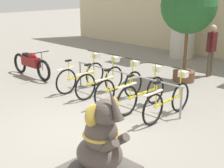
# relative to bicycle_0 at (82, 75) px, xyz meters

# --- Properties ---
(ground_plane) EXTENTS (60.00, 60.00, 0.00)m
(ground_plane) POSITION_rel_bicycle_0_xyz_m (2.10, -1.80, -0.42)
(ground_plane) COLOR gray
(bike_rack) EXTENTS (3.56, 0.05, 0.77)m
(bike_rack) POSITION_rel_bicycle_0_xyz_m (1.48, 0.15, 0.18)
(bike_rack) COLOR gray
(bike_rack) RESTS_ON ground_plane
(bicycle_0) EXTENTS (0.48, 1.80, 1.07)m
(bicycle_0) POSITION_rel_bicycle_0_xyz_m (0.00, 0.00, 0.00)
(bicycle_0) COLOR black
(bicycle_0) RESTS_ON ground_plane
(bicycle_1) EXTENTS (0.48, 1.80, 1.07)m
(bicycle_1) POSITION_rel_bicycle_0_xyz_m (0.74, 0.05, 0.00)
(bicycle_1) COLOR black
(bicycle_1) RESTS_ON ground_plane
(bicycle_2) EXTENTS (0.48, 1.80, 1.07)m
(bicycle_2) POSITION_rel_bicycle_0_xyz_m (1.48, 0.03, 0.00)
(bicycle_2) COLOR black
(bicycle_2) RESTS_ON ground_plane
(bicycle_3) EXTENTS (0.48, 1.80, 1.07)m
(bicycle_3) POSITION_rel_bicycle_0_xyz_m (2.22, 0.02, 0.00)
(bicycle_3) COLOR black
(bicycle_3) RESTS_ON ground_plane
(bicycle_4) EXTENTS (0.48, 1.80, 1.07)m
(bicycle_4) POSITION_rel_bicycle_0_xyz_m (2.96, 0.02, 0.00)
(bicycle_4) COLOR black
(bicycle_4) RESTS_ON ground_plane
(elephant_statue) EXTENTS (1.00, 1.00, 1.54)m
(elephant_statue) POSITION_rel_bicycle_0_xyz_m (3.52, -2.65, 0.10)
(elephant_statue) COLOR #4C4742
(elephant_statue) RESTS_ON ground_plane
(motorcycle) EXTENTS (2.12, 0.55, 0.94)m
(motorcycle) POSITION_rel_bicycle_0_xyz_m (-2.21, -0.29, 0.04)
(motorcycle) COLOR black
(motorcycle) RESTS_ON ground_plane
(person_pedestrian) EXTENTS (0.23, 0.47, 1.71)m
(person_pedestrian) POSITION_rel_bicycle_0_xyz_m (1.97, 3.89, 0.61)
(person_pedestrian) COLOR brown
(person_pedestrian) RESTS_ON ground_plane
(potted_tree) EXTENTS (1.67, 1.67, 3.17)m
(potted_tree) POSITION_rel_bicycle_0_xyz_m (1.67, 2.79, 1.84)
(potted_tree) COLOR brown
(potted_tree) RESTS_ON ground_plane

